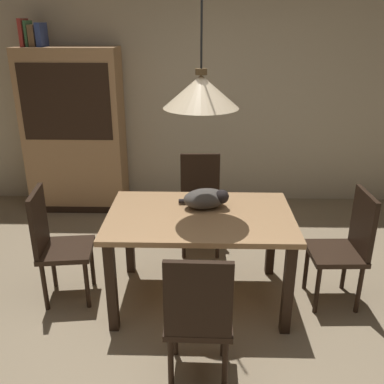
{
  "coord_description": "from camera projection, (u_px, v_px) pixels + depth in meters",
  "views": [
    {
      "loc": [
        0.12,
        -2.43,
        2.1
      ],
      "look_at": [
        0.04,
        0.68,
        0.85
      ],
      "focal_mm": 39.79,
      "sensor_mm": 36.0,
      "label": 1
    }
  ],
  "objects": [
    {
      "name": "cat_sleeping",
      "position": [
        207.0,
        198.0,
        3.29
      ],
      "size": [
        0.4,
        0.3,
        0.16
      ],
      "color": "#4C4742",
      "rests_on": "dining_table"
    },
    {
      "name": "dining_table",
      "position": [
        200.0,
        226.0,
        3.24
      ],
      "size": [
        1.4,
        0.9,
        0.75
      ],
      "color": "tan",
      "rests_on": "ground"
    },
    {
      "name": "book_brown_thick",
      "position": [
        35.0,
        36.0,
        4.5
      ],
      "size": [
        0.06,
        0.24,
        0.22
      ],
      "primitive_type": "cube",
      "color": "brown",
      "rests_on": "hutch_bookcase"
    },
    {
      "name": "ground",
      "position": [
        184.0,
        337.0,
        3.04
      ],
      "size": [
        10.0,
        10.0,
        0.0
      ],
      "primitive_type": "plane",
      "color": "#998466"
    },
    {
      "name": "book_red_tall",
      "position": [
        24.0,
        33.0,
        4.49
      ],
      "size": [
        0.04,
        0.22,
        0.28
      ],
      "primitive_type": "cube",
      "color": "#B73833",
      "rests_on": "hutch_bookcase"
    },
    {
      "name": "chair_right_side",
      "position": [
        347.0,
        244.0,
        3.26
      ],
      "size": [
        0.41,
        0.41,
        0.93
      ],
      "color": "black",
      "rests_on": "ground"
    },
    {
      "name": "back_wall",
      "position": [
        192.0,
        81.0,
        4.96
      ],
      "size": [
        6.4,
        0.1,
        2.9
      ],
      "primitive_type": "cube",
      "color": "beige",
      "rests_on": "ground"
    },
    {
      "name": "book_green_slim",
      "position": [
        29.0,
        34.0,
        4.49
      ],
      "size": [
        0.03,
        0.2,
        0.26
      ],
      "primitive_type": "cube",
      "color": "#427A4C",
      "rests_on": "hutch_bookcase"
    },
    {
      "name": "book_blue_wide",
      "position": [
        42.0,
        35.0,
        4.49
      ],
      "size": [
        0.06,
        0.24,
        0.24
      ],
      "primitive_type": "cube",
      "color": "#384C93",
      "rests_on": "hutch_bookcase"
    },
    {
      "name": "hutch_bookcase",
      "position": [
        75.0,
        135.0,
        4.89
      ],
      "size": [
        1.12,
        0.45,
        1.85
      ],
      "color": "tan",
      "rests_on": "ground"
    },
    {
      "name": "pendant_lamp",
      "position": [
        201.0,
        91.0,
        2.86
      ],
      "size": [
        0.52,
        0.52,
        1.3
      ],
      "color": "beige"
    },
    {
      "name": "chair_near_front",
      "position": [
        199.0,
        315.0,
        2.47
      ],
      "size": [
        0.41,
        0.41,
        0.93
      ],
      "color": "black",
      "rests_on": "ground"
    },
    {
      "name": "chair_left_side",
      "position": [
        55.0,
        241.0,
        3.3
      ],
      "size": [
        0.44,
        0.44,
        0.93
      ],
      "color": "black",
      "rests_on": "ground"
    },
    {
      "name": "chair_far_back",
      "position": [
        200.0,
        198.0,
        4.1
      ],
      "size": [
        0.41,
        0.41,
        0.93
      ],
      "color": "black",
      "rests_on": "ground"
    }
  ]
}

